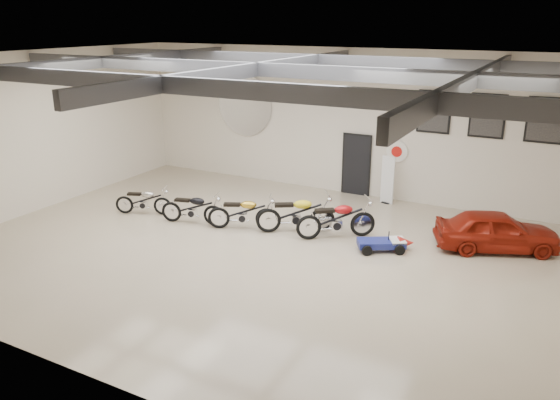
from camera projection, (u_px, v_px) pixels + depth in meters
The scene contains 19 objects.
floor at pixel (259, 252), 14.53m from camera, with size 16.00×12.00×0.01m, color tan.
ceiling at pixel (256, 59), 12.94m from camera, with size 16.00×12.00×0.01m, color slate.
back_wall at pixel (345, 122), 18.77m from camera, with size 16.00×0.02×5.00m, color beige.
left_wall at pixel (40, 131), 17.28m from camera, with size 0.02×12.00×5.00m, color beige.
ceiling_beams at pixel (257, 69), 13.02m from camera, with size 15.80×11.80×0.32m, color #4F5056, non-canonical shape.
door at pixel (356, 165), 18.96m from camera, with size 0.92×0.08×2.10m, color black.
logo_plaque at pixel (245, 106), 20.40m from camera, with size 2.30×0.06×1.16m, color silver, non-canonical shape.
poster_left at pixel (434, 112), 17.22m from camera, with size 1.05×0.08×1.35m, color black, non-canonical shape.
poster_mid at pixel (488, 116), 16.51m from camera, with size 1.05×0.08×1.35m, color black, non-canonical shape.
poster_right at pixel (546, 120), 15.80m from camera, with size 1.05×0.08×1.35m, color black, non-canonical shape.
oil_sign at pixel (397, 151), 18.14m from camera, with size 0.72×0.10×0.72m, color white, non-canonical shape.
banner_stand at pixel (388, 179), 18.09m from camera, with size 0.46×0.18×1.70m, color white, non-canonical shape.
motorcycle_silver at pixel (143, 200), 17.18m from camera, with size 1.77×0.55×0.92m, color silver, non-canonical shape.
motorcycle_black at pixel (192, 208), 16.38m from camera, with size 1.93×0.60×1.01m, color silver, non-canonical shape.
motorcycle_gold at pixel (242, 212), 15.95m from camera, with size 2.01×0.62×1.04m, color silver, non-canonical shape.
motorcycle_yellow at pixel (296, 213), 15.72m from camera, with size 2.23×0.69×1.16m, color silver, non-canonical shape.
motorcycle_red at pixel (336, 218), 15.28m from camera, with size 2.23×0.69×1.16m, color silver, non-canonical shape.
go_kart at pixel (386, 241), 14.52m from camera, with size 1.53×0.69×0.56m, color navy, non-canonical shape.
vintage_car at pixel (497, 231), 14.51m from camera, with size 3.18×1.28×1.08m, color maroon.
Camera 1 is at (6.73, -11.54, 5.91)m, focal length 35.00 mm.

